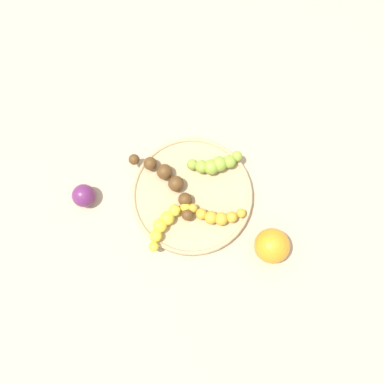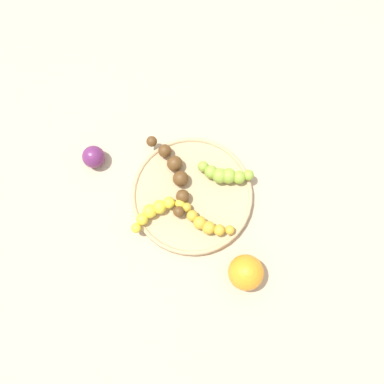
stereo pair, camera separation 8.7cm
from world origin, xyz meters
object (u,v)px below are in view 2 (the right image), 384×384
(fruit_bowl, at_px, (192,195))
(banana_overripe, at_px, (174,172))
(orange_fruit, at_px, (246,272))
(banana_yellow, at_px, (156,211))
(banana_green, at_px, (225,175))
(plum_purple, at_px, (94,157))
(banana_spotted, at_px, (205,223))

(fruit_bowl, bearing_deg, banana_overripe, -163.57)
(banana_overripe, relative_size, orange_fruit, 2.65)
(banana_overripe, distance_m, banana_yellow, 0.10)
(banana_yellow, bearing_deg, banana_green, -91.62)
(plum_purple, bearing_deg, orange_fruit, 27.62)
(banana_yellow, bearing_deg, fruit_bowl, -91.76)
(banana_overripe, relative_size, banana_yellow, 1.53)
(banana_spotted, distance_m, banana_green, 0.12)
(banana_yellow, xyz_separation_m, plum_purple, (-0.18, -0.08, -0.01))
(banana_green, relative_size, banana_yellow, 0.82)
(banana_overripe, height_order, banana_yellow, banana_overripe)
(banana_spotted, distance_m, banana_yellow, 0.11)
(banana_green, distance_m, banana_overripe, 0.11)
(orange_fruit, bearing_deg, banana_yellow, -149.18)
(fruit_bowl, bearing_deg, banana_green, 93.66)
(banana_spotted, height_order, banana_overripe, banana_overripe)
(banana_yellow, bearing_deg, banana_spotted, -133.71)
(fruit_bowl, distance_m, banana_overripe, 0.07)
(banana_spotted, xyz_separation_m, orange_fruit, (0.13, 0.03, 0.00))
(banana_spotted, xyz_separation_m, banana_green, (-0.08, 0.09, 0.00))
(banana_spotted, height_order, banana_yellow, banana_yellow)
(plum_purple, bearing_deg, banana_spotted, 33.79)
(fruit_bowl, xyz_separation_m, banana_spotted, (0.08, -0.00, 0.02))
(banana_spotted, height_order, banana_green, banana_green)
(banana_overripe, xyz_separation_m, orange_fruit, (0.27, 0.05, 0.00))
(banana_green, xyz_separation_m, plum_purple, (-0.17, -0.25, -0.01))
(banana_green, bearing_deg, fruit_bowl, -50.21)
(banana_overripe, distance_m, orange_fruit, 0.27)
(banana_green, height_order, plum_purple, banana_green)
(banana_green, xyz_separation_m, banana_yellow, (0.01, -0.17, -0.00))
(orange_fruit, height_order, plum_purple, orange_fruit)
(banana_green, xyz_separation_m, banana_overripe, (-0.05, -0.10, 0.00))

